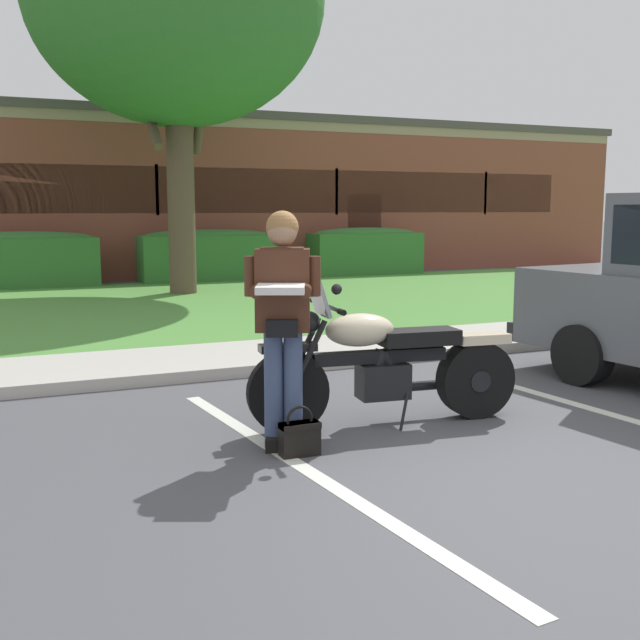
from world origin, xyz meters
The scene contains 13 objects.
ground_plane centered at (0.00, 0.00, 0.00)m, with size 140.00×140.00×0.00m, color #4C4C51.
curb_strip centered at (0.00, 3.09, 0.06)m, with size 60.00×0.20×0.12m, color #B7B2A8.
concrete_walk centered at (0.00, 3.94, 0.04)m, with size 60.00×1.50×0.08m, color #B7B2A8.
grass_lawn centered at (0.00, 8.86, 0.03)m, with size 60.00×8.34×0.06m, color #518E3D.
stall_stripe_0 centered at (-1.36, 0.20, 0.00)m, with size 0.12×4.40×0.01m, color silver.
stall_stripe_1 centered at (1.54, 0.20, 0.00)m, with size 0.12×4.40×0.01m, color silver.
motorcycle centered at (-0.28, 0.91, 0.49)m, with size 2.24×0.82×1.26m.
rider_person centered at (-1.33, 0.65, 1.01)m, with size 0.57×0.66×1.70m.
handbag centered at (-1.28, 0.46, 0.14)m, with size 0.28×0.13×0.36m.
hedge_left centered at (-2.55, 13.04, 0.65)m, with size 3.23×0.90×1.24m.
hedge_center_left centered at (1.56, 13.04, 0.65)m, with size 3.14×0.90×1.24m.
hedge_center_right centered at (5.67, 13.04, 0.65)m, with size 2.92×0.90×1.24m.
brick_building centered at (0.63, 18.61, 2.06)m, with size 27.95×9.20×4.12m.
Camera 1 is at (-3.24, -4.34, 1.72)m, focal length 42.99 mm.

